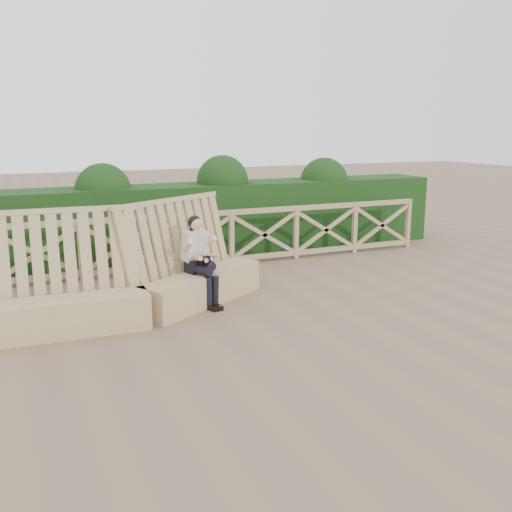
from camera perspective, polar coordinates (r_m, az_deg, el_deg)
name	(u,v)px	position (r m, az deg, el deg)	size (l,w,h in m)	color
ground	(277,324)	(7.94, 2.09, -6.84)	(60.00, 60.00, 0.00)	brown
bench	(134,289)	(8.33, -12.12, -3.24)	(4.43, 1.87, 1.62)	#8D7551
woman	(199,256)	(8.70, -5.68, -0.01)	(0.48, 0.82, 1.36)	black
guardrail	(196,240)	(10.94, -5.97, 1.56)	(10.10, 0.09, 1.10)	#977C58
hedge	(178,221)	(12.04, -7.78, 3.48)	(12.00, 1.20, 1.50)	black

